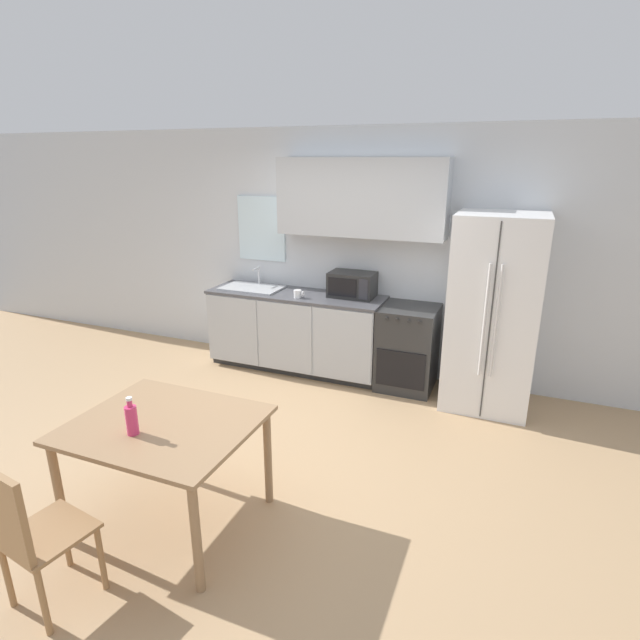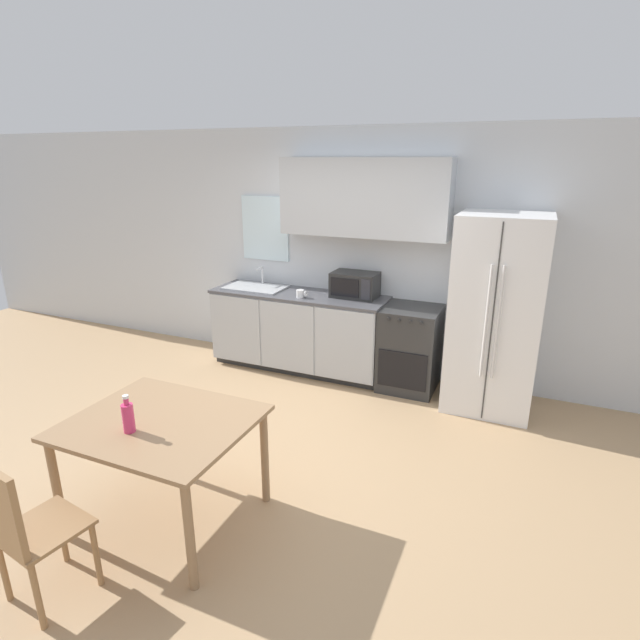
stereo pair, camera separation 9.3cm
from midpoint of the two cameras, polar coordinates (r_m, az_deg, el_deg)
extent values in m
plane|color=tan|center=(4.43, -5.49, -14.43)|extent=(12.00, 12.00, 0.00)
cube|color=silver|center=(5.67, 3.97, 7.60)|extent=(12.00, 0.06, 2.70)
cube|color=silver|center=(6.03, -5.79, 10.38)|extent=(0.61, 0.04, 0.75)
cube|color=#B2B7BC|center=(5.35, 5.53, 13.75)|extent=(1.80, 0.32, 0.80)
cube|color=#333333|center=(5.97, -1.80, -4.99)|extent=(2.01, 0.54, 0.08)
cube|color=#B2B7BC|center=(5.78, -1.96, -1.05)|extent=(2.01, 0.60, 0.81)
cube|color=#B2B7BC|center=(5.84, -9.21, -1.08)|extent=(0.65, 0.01, 0.79)
cube|color=#B2B7BC|center=(5.53, -3.32, -2.00)|extent=(0.65, 0.01, 0.79)
cube|color=#B2B7BC|center=(5.27, 3.22, -2.99)|extent=(0.65, 0.01, 0.79)
cube|color=#4C4C51|center=(5.66, -2.01, 2.95)|extent=(2.04, 0.62, 0.03)
cube|color=#2D2D2D|center=(5.40, 10.72, -3.20)|extent=(0.59, 0.59, 0.89)
cube|color=black|center=(5.17, 9.87, -5.71)|extent=(0.51, 0.01, 0.39)
cylinder|color=#262626|center=(5.02, 8.36, 0.10)|extent=(0.03, 0.02, 0.03)
cylinder|color=#262626|center=(4.99, 9.52, -0.05)|extent=(0.03, 0.02, 0.03)
cylinder|color=#262626|center=(4.97, 10.83, -0.21)|extent=(0.03, 0.02, 0.03)
cylinder|color=#262626|center=(4.95, 12.01, -0.37)|extent=(0.03, 0.02, 0.03)
cube|color=white|center=(5.07, 19.93, 0.61)|extent=(0.81, 0.75, 1.90)
cube|color=#3F3F3F|center=(4.71, 19.58, -0.66)|extent=(0.01, 0.01, 1.84)
cylinder|color=silver|center=(4.67, 18.99, -0.23)|extent=(0.02, 0.02, 1.04)
cylinder|color=silver|center=(4.67, 20.21, -0.38)|extent=(0.02, 0.02, 1.04)
cube|color=#B7BABC|center=(5.91, -6.95, 3.72)|extent=(0.69, 0.43, 0.02)
cylinder|color=silver|center=(6.03, -6.15, 5.13)|extent=(0.02, 0.02, 0.20)
cylinder|color=silver|center=(5.95, -6.51, 5.85)|extent=(0.02, 0.14, 0.02)
cube|color=#282828|center=(5.49, 4.50, 4.05)|extent=(0.50, 0.32, 0.27)
cube|color=black|center=(5.35, 3.32, 3.73)|extent=(0.32, 0.01, 0.20)
cube|color=#2D2D33|center=(5.28, 5.75, 3.46)|extent=(0.10, 0.01, 0.22)
cylinder|color=white|center=(5.46, -1.79, 3.02)|extent=(0.08, 0.08, 0.09)
torus|color=white|center=(5.43, -1.17, 3.00)|extent=(0.02, 0.07, 0.07)
cube|color=#997551|center=(3.44, -16.99, -11.14)|extent=(1.15, 0.97, 0.03)
cylinder|color=#997551|center=(3.73, -27.19, -16.86)|extent=(0.06, 0.06, 0.73)
cylinder|color=#997551|center=(3.11, -13.77, -22.87)|extent=(0.06, 0.06, 0.73)
cylinder|color=#997551|center=(4.21, -18.28, -11.52)|extent=(0.06, 0.06, 0.73)
cylinder|color=#997551|center=(3.67, -5.59, -15.29)|extent=(0.06, 0.06, 0.73)
cube|color=#997047|center=(3.30, -28.28, -20.27)|extent=(0.46, 0.46, 0.02)
cube|color=#997047|center=(3.10, -32.00, -17.89)|extent=(0.37, 0.09, 0.48)
cylinder|color=#997047|center=(3.62, -26.72, -20.81)|extent=(0.03, 0.03, 0.43)
cylinder|color=#997047|center=(3.38, -23.42, -23.38)|extent=(0.03, 0.03, 0.43)
cylinder|color=#997047|center=(3.51, -31.78, -23.04)|extent=(0.03, 0.03, 0.43)
cylinder|color=#997047|center=(3.27, -28.79, -25.96)|extent=(0.03, 0.03, 0.43)
cylinder|color=#DB386B|center=(3.33, -20.30, -10.48)|extent=(0.07, 0.07, 0.19)
cylinder|color=#DB386B|center=(3.27, -20.52, -8.71)|extent=(0.03, 0.03, 0.04)
cylinder|color=white|center=(3.26, -20.58, -8.22)|extent=(0.04, 0.04, 0.02)
camera|label=1|loc=(0.05, -89.37, 0.20)|focal=28.00mm
camera|label=2|loc=(0.05, 90.63, -0.20)|focal=28.00mm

